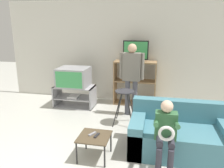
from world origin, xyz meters
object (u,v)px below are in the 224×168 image
media_shelf (135,82)px  remote_control_black (97,135)px  tv_stand (75,96)px  remote_control_white (92,134)px  television_main (74,77)px  person_standing_adult (132,73)px  folding_stool (125,97)px  television_flat (136,52)px  snack_table (94,138)px  person_seated_child (166,130)px  couch (180,135)px

media_shelf → remote_control_black: media_shelf is taller
tv_stand → remote_control_white: tv_stand is taller
television_main → person_standing_adult: bearing=-10.4°
folding_stool → remote_control_black: (-0.22, -1.29, -0.21)m
television_flat → remote_control_white: 2.69m
media_shelf → snack_table: media_shelf is taller
television_main → media_shelf: size_ratio=0.66×
snack_table → person_seated_child: 1.06m
television_flat → folding_stool: bearing=-93.4°
television_main → remote_control_black: size_ratio=5.06×
tv_stand → folding_stool: folding_stool is taller
couch → person_seated_child: bearing=-117.1°
snack_table → couch: size_ratio=0.30×
snack_table → media_shelf: bearing=82.6°
tv_stand → person_standing_adult: bearing=-10.1°
television_main → television_flat: size_ratio=1.18×
television_main → folding_stool: television_main is taller
couch → person_seated_child: person_seated_child is taller
television_flat → remote_control_white: bearing=-98.6°
television_flat → couch: bearing=-65.3°
media_shelf → person_standing_adult: size_ratio=0.70×
snack_table → person_seated_child: size_ratio=0.48×
television_main → person_standing_adult: 1.49m
person_standing_adult → remote_control_black: bearing=-99.4°
media_shelf → television_flat: size_ratio=1.80×
tv_stand → remote_control_black: (1.15, -2.04, 0.12)m
tv_stand → television_flat: (1.44, 0.47, 1.10)m
television_main → snack_table: (1.12, -2.06, -0.42)m
television_main → remote_control_white: (1.08, -2.02, -0.38)m
folding_stool → remote_control_black: bearing=-99.8°
folding_stool → media_shelf: bearing=86.6°
folding_stool → remote_control_black: 1.32m
snack_table → remote_control_black: size_ratio=3.23×
television_flat → remote_control_black: (-0.30, -2.51, -0.98)m
media_shelf → snack_table: size_ratio=2.38×
tv_stand → remote_control_white: 2.28m
television_flat → person_seated_child: (0.69, -2.56, -0.77)m
remote_control_black → person_seated_child: bearing=7.6°
television_main → person_seated_child: size_ratio=0.74×
television_flat → snack_table: bearing=-97.5°
television_main → television_flat: (1.45, 0.46, 0.60)m
folding_stool → person_seated_child: (0.77, -1.33, 0.00)m
television_flat → folding_stool: television_flat is taller
person_standing_adult → person_seated_child: bearing=-69.1°
remote_control_black → person_seated_child: person_seated_child is taller
television_flat → person_standing_adult: television_flat is taller
person_seated_child → folding_stool: bearing=120.0°
remote_control_black → folding_stool: bearing=90.3°
media_shelf → snack_table: 2.56m
folding_stool → person_seated_child: bearing=-60.0°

